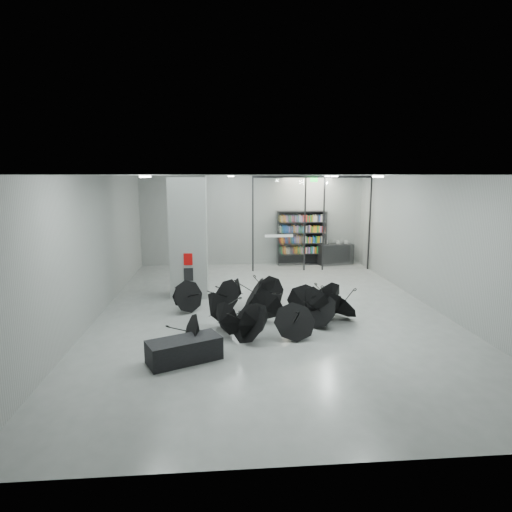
{
  "coord_description": "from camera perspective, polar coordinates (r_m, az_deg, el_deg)",
  "views": [
    {
      "loc": [
        -1.45,
        -12.27,
        3.98
      ],
      "look_at": [
        -0.3,
        1.5,
        1.4
      ],
      "focal_mm": 30.14,
      "sensor_mm": 36.0,
      "label": 1
    }
  ],
  "objects": [
    {
      "name": "shop_counter",
      "position": [
        19.92,
        10.47,
        0.26
      ],
      "size": [
        1.68,
        0.97,
        0.95
      ],
      "primitive_type": "cube",
      "rotation": [
        0.0,
        0.0,
        0.22
      ],
      "color": "black",
      "rests_on": "ground"
    },
    {
      "name": "bookshelf",
      "position": [
        19.57,
        6.07,
        2.41
      ],
      "size": [
        2.22,
        0.47,
        2.44
      ],
      "primitive_type": null,
      "rotation": [
        0.0,
        0.0,
        0.01
      ],
      "color": "black",
      "rests_on": "ground"
    },
    {
      "name": "glass_partition",
      "position": [
        18.27,
        7.42,
        4.84
      ],
      "size": [
        5.06,
        0.08,
        4.0
      ],
      "color": "silver",
      "rests_on": "ground"
    },
    {
      "name": "exit_sign",
      "position": [
        17.99,
        7.7,
        9.97
      ],
      "size": [
        0.3,
        0.06,
        0.15
      ],
      "primitive_type": "cube",
      "color": "#0CE533",
      "rests_on": "room"
    },
    {
      "name": "bench",
      "position": [
        9.7,
        -9.5,
        -12.19
      ],
      "size": [
        1.71,
        1.27,
        0.51
      ],
      "primitive_type": "cube",
      "rotation": [
        0.0,
        0.0,
        0.43
      ],
      "color": "black",
      "rests_on": "ground"
    },
    {
      "name": "info_panel",
      "position": [
        14.05,
        -8.95,
        -2.43
      ],
      "size": [
        0.3,
        0.03,
        0.42
      ],
      "primitive_type": "cube",
      "color": "black",
      "rests_on": "column"
    },
    {
      "name": "room",
      "position": [
        12.41,
        1.96,
        5.31
      ],
      "size": [
        14.0,
        14.02,
        4.01
      ],
      "color": "gray",
      "rests_on": "ground"
    },
    {
      "name": "umbrella_cluster",
      "position": [
        12.03,
        1.44,
        -7.24
      ],
      "size": [
        5.69,
        4.63,
        1.28
      ],
      "color": "black",
      "rests_on": "ground"
    },
    {
      "name": "fire_cabinet",
      "position": [
        13.95,
        -9.0,
        -0.43
      ],
      "size": [
        0.28,
        0.04,
        0.38
      ],
      "primitive_type": "cube",
      "color": "#A50A07",
      "rests_on": "column"
    },
    {
      "name": "column",
      "position": [
        14.45,
        -8.9,
        2.57
      ],
      "size": [
        1.2,
        1.2,
        4.0
      ],
      "primitive_type": "cube",
      "color": "slate",
      "rests_on": "ground"
    }
  ]
}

